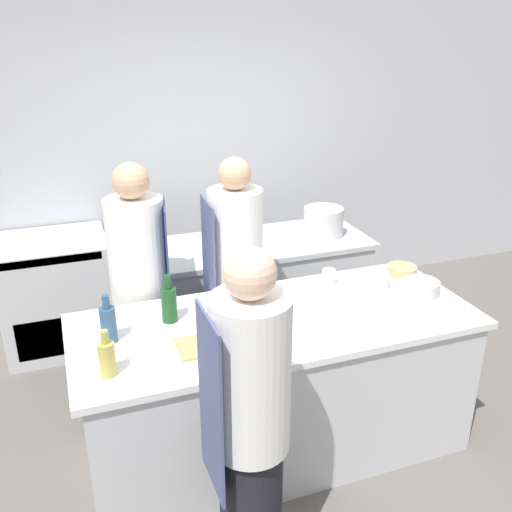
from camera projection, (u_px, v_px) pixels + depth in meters
name	position (u px, v px, depth m)	size (l,w,h in m)	color
ground_plane	(275.00, 444.00, 3.60)	(16.00, 16.00, 0.00)	#605B56
wall_back	(186.00, 155.00, 4.91)	(8.00, 0.06, 2.80)	silver
prep_counter	(276.00, 384.00, 3.43)	(2.32, 0.94, 0.90)	silver
pass_counter	(249.00, 296.00, 4.53)	(1.87, 0.74, 0.90)	silver
oven_range	(58.00, 293.00, 4.56)	(0.83, 0.69, 0.91)	silver
chef_at_prep_near	(250.00, 430.00, 2.44)	(0.35, 0.34, 1.70)	black
chef_at_stove	(141.00, 292.00, 3.67)	(0.40, 0.39, 1.71)	black
chef_at_pass_far	(236.00, 289.00, 3.67)	(0.36, 0.34, 1.74)	black
bottle_olive_oil	(169.00, 303.00, 3.19)	(0.09, 0.09, 0.28)	#19471E
bottle_vinegar	(107.00, 358.00, 2.70)	(0.08, 0.08, 0.24)	#B2A84C
bottle_wine	(108.00, 323.00, 2.99)	(0.09, 0.09, 0.27)	#2D5175
bowl_mixing_large	(255.00, 299.00, 3.39)	(0.27, 0.27, 0.08)	navy
bowl_prep_small	(372.00, 280.00, 3.63)	(0.22, 0.22, 0.09)	white
bowl_ceramic_blue	(421.00, 288.00, 3.53)	(0.23, 0.23, 0.09)	#B7BABC
bowl_wooden_salad	(402.00, 270.00, 3.81)	(0.20, 0.20, 0.06)	tan
cup	(329.00, 276.00, 3.68)	(0.09, 0.09, 0.09)	white
cutting_board	(204.00, 345.00, 2.98)	(0.29, 0.23, 0.01)	tan
stockpot	(323.00, 222.00, 4.47)	(0.31, 0.31, 0.23)	silver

